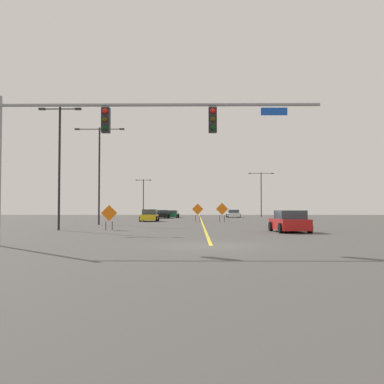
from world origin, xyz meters
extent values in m
plane|color=#4C4947|center=(0.00, 0.00, 0.00)|extent=(167.92, 167.92, 0.00)
cube|color=yellow|center=(0.00, 46.65, 0.00)|extent=(0.16, 93.29, 0.01)
cylinder|color=gray|center=(-2.15, 0.00, 5.86)|extent=(13.36, 0.14, 0.14)
cube|color=black|center=(-4.38, 0.00, 5.21)|extent=(0.34, 0.32, 1.05)
sphere|color=red|center=(-4.38, -0.17, 5.56)|extent=(0.22, 0.22, 0.22)
sphere|color=#3C3106|center=(-4.38, -0.17, 5.21)|extent=(0.22, 0.22, 0.22)
sphere|color=black|center=(-4.38, -0.17, 4.86)|extent=(0.22, 0.22, 0.22)
cube|color=black|center=(0.07, 0.00, 5.21)|extent=(0.34, 0.32, 1.05)
sphere|color=red|center=(0.07, -0.17, 5.56)|extent=(0.22, 0.22, 0.22)
sphere|color=#3C3106|center=(0.07, -0.17, 5.21)|extent=(0.22, 0.22, 0.22)
sphere|color=black|center=(0.07, -0.17, 4.86)|extent=(0.22, 0.22, 0.22)
cube|color=#1447B7|center=(2.62, 0.00, 5.57)|extent=(1.10, 0.03, 0.32)
cylinder|color=black|center=(-10.72, 65.21, 3.52)|extent=(0.16, 0.16, 7.04)
cylinder|color=black|center=(-11.36, 65.21, 6.89)|extent=(1.28, 0.08, 0.08)
cube|color=#262628|center=(-12.00, 65.21, 6.89)|extent=(0.44, 0.24, 0.14)
cylinder|color=black|center=(-10.08, 65.21, 6.89)|extent=(1.28, 0.08, 0.08)
cube|color=#262628|center=(-9.44, 65.21, 6.89)|extent=(0.44, 0.24, 0.14)
cylinder|color=black|center=(-10.30, 12.72, 4.37)|extent=(0.16, 0.16, 8.75)
cylinder|color=black|center=(-10.95, 12.72, 8.60)|extent=(1.29, 0.08, 0.08)
cube|color=#262628|center=(-11.59, 12.72, 8.60)|extent=(0.44, 0.24, 0.14)
cylinder|color=black|center=(-9.66, 12.72, 8.60)|extent=(1.29, 0.08, 0.08)
cube|color=#262628|center=(-9.02, 12.72, 8.60)|extent=(0.44, 0.24, 0.14)
cylinder|color=black|center=(-9.76, 22.99, 4.58)|extent=(0.16, 0.16, 9.17)
cylinder|color=black|center=(-10.82, 22.99, 9.02)|extent=(2.12, 0.08, 0.08)
cube|color=#262628|center=(-11.89, 22.99, 9.02)|extent=(0.44, 0.24, 0.14)
cylinder|color=black|center=(-8.70, 22.99, 9.02)|extent=(2.12, 0.08, 0.08)
cube|color=#262628|center=(-7.64, 22.99, 9.02)|extent=(0.44, 0.24, 0.14)
cylinder|color=black|center=(10.97, 60.60, 3.97)|extent=(0.16, 0.16, 7.95)
cylinder|color=black|center=(9.95, 60.60, 7.80)|extent=(2.04, 0.08, 0.08)
cube|color=#262628|center=(8.93, 60.60, 7.80)|extent=(0.44, 0.24, 0.14)
cylinder|color=black|center=(12.00, 60.60, 7.80)|extent=(2.04, 0.08, 0.08)
cube|color=#262628|center=(13.02, 60.60, 7.80)|extent=(0.44, 0.24, 0.14)
cube|color=orange|center=(-6.83, 13.10, 1.20)|extent=(1.15, 0.19, 1.15)
cylinder|color=black|center=(-7.05, 13.07, 0.30)|extent=(0.05, 0.05, 0.61)
cylinder|color=black|center=(-6.61, 13.13, 0.30)|extent=(0.05, 0.05, 0.61)
cube|color=orange|center=(-0.48, 32.00, 1.44)|extent=(1.29, 0.19, 1.29)
cylinder|color=black|center=(-0.73, 32.03, 0.39)|extent=(0.05, 0.05, 0.78)
cylinder|color=black|center=(-0.23, 31.97, 0.39)|extent=(0.05, 0.05, 0.78)
cube|color=orange|center=(2.22, 30.61, 1.47)|extent=(1.34, 0.23, 1.35)
cylinder|color=black|center=(1.96, 30.65, 0.39)|extent=(0.05, 0.05, 0.78)
cylinder|color=black|center=(2.48, 30.58, 0.39)|extent=(0.05, 0.05, 0.78)
cube|color=black|center=(-5.83, 49.48, 0.48)|extent=(1.87, 4.38, 0.63)
cube|color=#333D47|center=(-5.83, 49.70, 1.03)|extent=(1.66, 2.47, 0.48)
cylinder|color=black|center=(-6.72, 47.94, 0.32)|extent=(0.23, 0.64, 0.64)
cylinder|color=black|center=(-4.90, 47.96, 0.32)|extent=(0.23, 0.64, 0.64)
cylinder|color=black|center=(-6.75, 50.99, 0.32)|extent=(0.23, 0.64, 0.64)
cylinder|color=black|center=(-4.94, 51.01, 0.32)|extent=(0.23, 0.64, 0.64)
cube|color=white|center=(5.53, 55.62, 0.47)|extent=(1.96, 4.48, 0.62)
cube|color=#333D47|center=(5.53, 55.40, 1.03)|extent=(1.74, 2.29, 0.51)
cylinder|color=black|center=(6.45, 57.20, 0.32)|extent=(0.23, 0.64, 0.64)
cylinder|color=black|center=(4.56, 57.17, 0.32)|extent=(0.23, 0.64, 0.64)
cylinder|color=black|center=(6.50, 54.08, 0.32)|extent=(0.23, 0.64, 0.64)
cylinder|color=black|center=(4.60, 54.05, 0.32)|extent=(0.23, 0.64, 0.64)
cube|color=red|center=(5.42, 10.45, 0.51)|extent=(2.05, 3.94, 0.70)
cube|color=#333D47|center=(5.44, 10.25, 1.13)|extent=(1.76, 2.16, 0.55)
cylinder|color=black|center=(6.26, 11.84, 0.32)|extent=(0.26, 0.65, 0.64)
cylinder|color=black|center=(4.44, 11.73, 0.32)|extent=(0.26, 0.65, 0.64)
cylinder|color=black|center=(6.41, 9.16, 0.32)|extent=(0.26, 0.65, 0.64)
cylinder|color=black|center=(4.59, 9.05, 0.32)|extent=(0.26, 0.65, 0.64)
cube|color=gold|center=(-6.14, 33.55, 0.48)|extent=(1.84, 4.15, 0.64)
cube|color=#333D47|center=(-6.14, 33.76, 1.11)|extent=(1.64, 2.08, 0.61)
cylinder|color=black|center=(-7.03, 32.09, 0.32)|extent=(0.22, 0.64, 0.64)
cylinder|color=black|center=(-5.22, 32.11, 0.32)|extent=(0.22, 0.64, 0.64)
cylinder|color=black|center=(-7.05, 34.99, 0.32)|extent=(0.22, 0.64, 0.64)
cylinder|color=black|center=(-5.24, 35.00, 0.32)|extent=(0.22, 0.64, 0.64)
cube|color=#196B38|center=(-4.60, 53.00, 0.44)|extent=(2.10, 4.13, 0.57)
cube|color=#333D47|center=(-4.59, 53.20, 0.96)|extent=(1.82, 2.24, 0.48)
cylinder|color=black|center=(-5.62, 51.63, 0.32)|extent=(0.25, 0.65, 0.64)
cylinder|color=black|center=(-3.71, 51.54, 0.32)|extent=(0.25, 0.65, 0.64)
cylinder|color=black|center=(-5.49, 54.46, 0.32)|extent=(0.25, 0.65, 0.64)
cylinder|color=black|center=(-3.58, 54.37, 0.32)|extent=(0.25, 0.65, 0.64)
camera|label=1|loc=(-0.60, -18.13, 1.55)|focal=41.14mm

